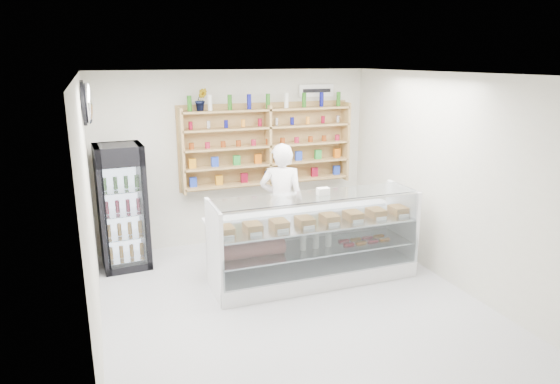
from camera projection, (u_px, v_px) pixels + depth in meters
name	position (u px, v px, depth m)	size (l,w,h in m)	color
room	(293.00, 196.00, 5.87)	(5.00, 5.00, 5.00)	#B3B2B8
display_counter	(314.00, 256.00, 6.84)	(2.81, 0.84, 1.22)	white
shop_worker	(282.00, 202.00, 7.43)	(0.65, 0.43, 1.79)	white
drinks_cooler	(122.00, 207.00, 7.14)	(0.69, 0.67, 1.81)	black
wall_shelving	(268.00, 146.00, 8.10)	(2.84, 0.28, 1.33)	tan
potted_plant	(201.00, 100.00, 7.54)	(0.19, 0.15, 0.34)	#1E6626
security_mirror	(88.00, 103.00, 5.95)	(0.15, 0.50, 0.50)	silver
wall_sign	(316.00, 91.00, 8.30)	(0.62, 0.03, 0.20)	white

